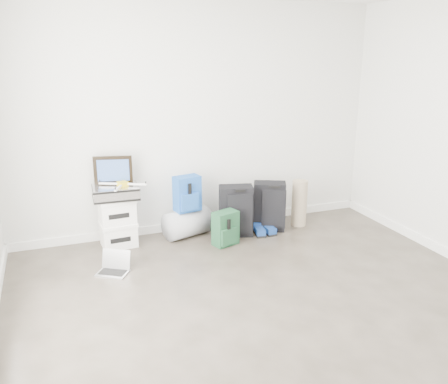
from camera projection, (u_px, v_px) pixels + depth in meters
name	position (u px, v px, depth m)	size (l,w,h in m)	color
ground	(294.00, 334.00, 3.75)	(5.00, 5.00, 0.00)	#322D24
room_envelope	(304.00, 116.00, 3.27)	(4.52, 5.02, 2.71)	silver
boxes_stack	(118.00, 222.00, 5.35)	(0.42, 0.35, 0.57)	white
briefcase	(116.00, 192.00, 5.25)	(0.49, 0.36, 0.14)	#B2B2B7
painting	(113.00, 170.00, 5.27)	(0.42, 0.12, 0.32)	black
drone	(123.00, 184.00, 5.23)	(0.50, 0.50, 0.05)	gold
duffel_bag	(187.00, 223.00, 5.65)	(0.33, 0.33, 0.54)	gray
blue_backpack	(187.00, 194.00, 5.52)	(0.33, 0.27, 0.42)	#1A51AB
large_suitcase	(236.00, 211.00, 5.65)	(0.44, 0.34, 0.61)	black
green_backpack	(226.00, 229.00, 5.40)	(0.32, 0.28, 0.40)	#153B26
carry_on	(270.00, 206.00, 5.82)	(0.44, 0.38, 0.60)	black
shoes	(264.00, 230.00, 5.77)	(0.26, 0.29, 0.09)	black
rolled_rug	(299.00, 203.00, 5.98)	(0.19, 0.19, 0.59)	gray
laptop	(114.00, 267.00, 4.78)	(0.37, 0.34, 0.21)	#B7B7BC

